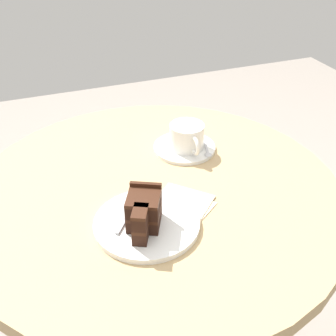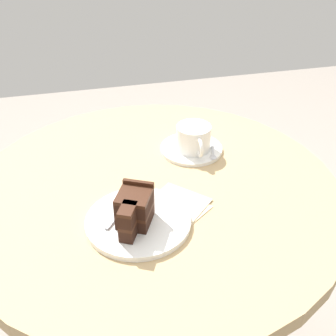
% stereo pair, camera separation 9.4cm
% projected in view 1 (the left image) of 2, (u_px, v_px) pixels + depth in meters
% --- Properties ---
extents(cafe_table, '(0.85, 0.85, 0.69)m').
position_uv_depth(cafe_table, '(156.00, 223.00, 1.01)').
color(cafe_table, tan).
rests_on(cafe_table, ground).
extents(saucer, '(0.16, 0.16, 0.01)m').
position_uv_depth(saucer, '(184.00, 148.00, 1.08)').
color(saucer, white).
rests_on(saucer, cafe_table).
extents(coffee_cup, '(0.12, 0.09, 0.06)m').
position_uv_depth(coffee_cup, '(187.00, 136.00, 1.06)').
color(coffee_cup, white).
rests_on(coffee_cup, saucer).
extents(teaspoon, '(0.10, 0.04, 0.00)m').
position_uv_depth(teaspoon, '(207.00, 149.00, 1.06)').
color(teaspoon, '#B7B7BC').
rests_on(teaspoon, saucer).
extents(cake_plate, '(0.21, 0.21, 0.01)m').
position_uv_depth(cake_plate, '(147.00, 223.00, 0.84)').
color(cake_plate, white).
rests_on(cake_plate, cafe_table).
extents(cake_slice, '(0.11, 0.09, 0.08)m').
position_uv_depth(cake_slice, '(144.00, 212.00, 0.81)').
color(cake_slice, black).
rests_on(cake_slice, cake_plate).
extents(fork, '(0.12, 0.10, 0.00)m').
position_uv_depth(fork, '(133.00, 206.00, 0.87)').
color(fork, '#B7B7BC').
rests_on(fork, cake_plate).
extents(napkin, '(0.18, 0.18, 0.00)m').
position_uv_depth(napkin, '(179.00, 206.00, 0.89)').
color(napkin, beige).
rests_on(napkin, cafe_table).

